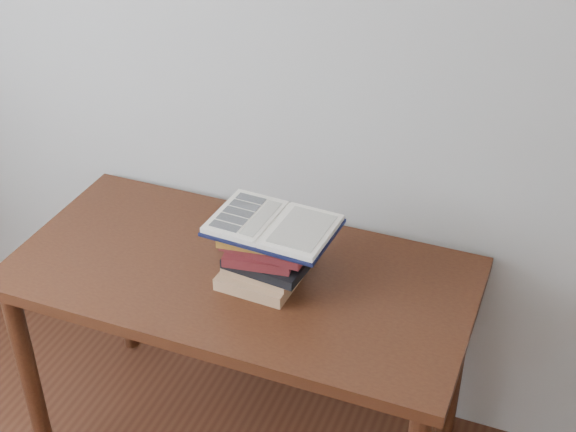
% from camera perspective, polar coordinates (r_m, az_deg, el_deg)
% --- Properties ---
extents(desk, '(1.36, 0.68, 0.73)m').
position_cam_1_polar(desk, '(2.42, -3.35, -5.79)').
color(desk, '#452311').
rests_on(desk, ground).
extents(book_stack, '(0.26, 0.20, 0.18)m').
position_cam_1_polar(book_stack, '(2.26, -1.74, -2.90)').
color(book_stack, '#A48455').
rests_on(book_stack, desk).
extents(open_book, '(0.35, 0.26, 0.03)m').
position_cam_1_polar(open_book, '(2.21, -1.06, -0.65)').
color(open_book, black).
rests_on(open_book, book_stack).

